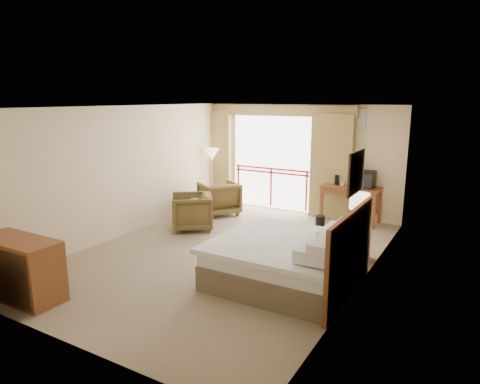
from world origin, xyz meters
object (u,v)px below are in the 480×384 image
Objects in this scene: side_table at (193,207)px; desk at (352,194)px; dresser at (20,269)px; nightstand at (356,244)px; table_lamp at (360,202)px; tv at (365,179)px; bed at (288,260)px; floor_lamp at (212,157)px; wastebasket at (320,221)px; armchair_far at (219,214)px; armchair_near at (192,229)px.

desk is at bearing 32.96° from side_table.
side_table is 4.29m from dresser.
nightstand is 0.43× the size of desk.
table_lamp is 1.44× the size of tv.
floor_lamp is (-3.76, 3.47, 0.95)m from bed.
wastebasket is (-1.22, 1.51, -0.15)m from nightstand.
desk is at bearing 108.59° from table_lamp.
armchair_far is 5.31m from dresser.
wastebasket is 6.07m from dresser.
armchair_far is 1.02× the size of armchair_near.
tv reaches higher than wastebasket.
bed is 7.94× the size of wastebasket.
dresser reaches higher than armchair_far.
bed is 1.85m from table_lamp.
floor_lamp is (-3.95, -0.32, 0.28)m from tv.
dresser is (-3.79, -4.03, -0.60)m from table_lamp.
armchair_far is at bearing 137.74° from bed.
floor_lamp reaches higher than nightstand.
tv is 3.97m from side_table.
armchair_far is (-3.14, 2.85, -0.38)m from bed.
wastebasket is (-1.22, 1.46, -0.91)m from table_lamp.
tv is 3.62m from armchair_far.
dresser is (-3.03, -6.29, -0.22)m from desk.
wastebasket is (-0.57, 3.05, -0.24)m from bed.
side_table is (-2.64, -1.20, 0.27)m from wastebasket.
side_table is 1.95m from floor_lamp.
bed is at bearing -29.97° from side_table.
armchair_near is (-2.87, -2.36, -0.67)m from desk.
nightstand is 0.42× the size of dresser.
table_lamp is 2.42m from desk.
desk is at bearing -177.88° from tv.
wastebasket is at bearing 100.55° from bed.
floor_lamp reaches higher than dresser.
armchair_far is 1.50× the size of side_table.
bed is at bearing -79.45° from wastebasket.
nightstand is at bearing 51.05° from dresser.
armchair_far is 0.67× the size of dresser.
table_lamp is 5.57m from dresser.
table_lamp is at bearing -3.78° from side_table.
tv is 0.50× the size of armchair_near.
floor_lamp is 6.01m from dresser.
nightstand is 0.94× the size of side_table.
bed is at bearing -92.26° from desk.
tv is at bearing -15.95° from desk.
armchair_near is at bearing -178.46° from table_lamp.
dresser is at bearing -40.02° from armchair_near.
wastebasket is 2.87m from armchair_near.
desk is at bearing 6.03° from floor_lamp.
bed is 3.86m from tv.
dresser is at bearing 34.23° from armchair_far.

